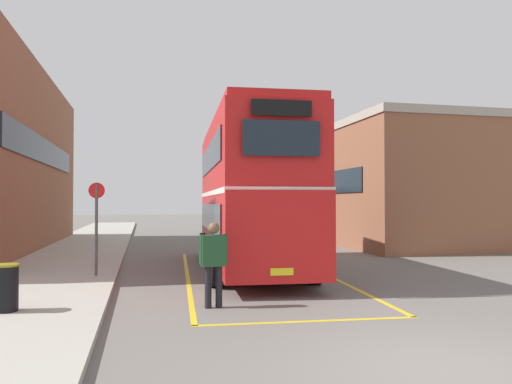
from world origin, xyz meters
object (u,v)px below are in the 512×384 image
at_px(double_decker_bus, 249,192).
at_px(pedestrian_boarding, 214,258).
at_px(single_deck_bus, 249,210).
at_px(bus_stop_sign, 96,219).
at_px(litter_bin, 6,288).

relative_size(double_decker_bus, pedestrian_boarding, 5.82).
bearing_deg(single_deck_bus, bus_stop_sign, -114.58).
bearing_deg(pedestrian_boarding, single_deck_bus, 76.08).
distance_m(single_deck_bus, pedestrian_boarding, 22.82).
xyz_separation_m(single_deck_bus, bus_stop_sign, (-8.17, -17.86, 0.06)).
bearing_deg(pedestrian_boarding, double_decker_bus, 70.64).
relative_size(single_deck_bus, bus_stop_sign, 3.75).
bearing_deg(single_deck_bus, double_decker_bus, -102.07).
xyz_separation_m(pedestrian_boarding, bus_stop_sign, (-2.69, 4.27, 0.67)).
distance_m(double_decker_bus, litter_bin, 8.29).
distance_m(single_deck_bus, bus_stop_sign, 19.65).
distance_m(pedestrian_boarding, litter_bin, 3.94).
xyz_separation_m(litter_bin, bus_stop_sign, (1.22, 4.38, 1.12)).
bearing_deg(single_deck_bus, litter_bin, -112.90).
distance_m(pedestrian_boarding, bus_stop_sign, 5.09).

